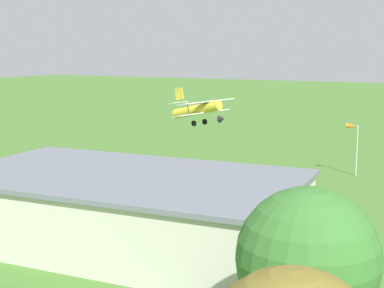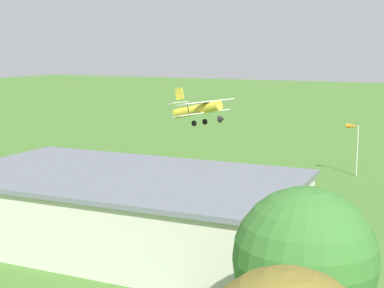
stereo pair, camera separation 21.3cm
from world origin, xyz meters
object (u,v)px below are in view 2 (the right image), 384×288
object	(u,v)px
windsock	(353,130)
person_by_parked_cars	(148,176)
hangar	(125,208)
car_grey	(101,182)
person_at_fence_line	(194,184)
biplane	(199,109)
tree_behind_hangar_left	(305,259)
person_walking_on_apron	(94,176)
person_crossing_taxiway	(268,198)
car_black	(48,179)
car_orange	(9,170)
car_yellow	(320,214)
person_near_hangar_door	(225,189)

from	to	relation	value
windsock	person_by_parked_cars	bearing A→B (deg)	36.28
hangar	car_grey	xyz separation A→B (m)	(11.50, -12.66, -1.86)
person_at_fence_line	windsock	xyz separation A→B (m)	(-12.87, -15.67, 4.57)
biplane	tree_behind_hangar_left	world-z (taller)	biplane
person_at_fence_line	person_walking_on_apron	xyz separation A→B (m)	(11.64, 1.58, -0.06)
person_crossing_taxiway	car_black	bearing A→B (deg)	7.94
biplane	car_black	bearing A→B (deg)	37.31
biplane	car_grey	world-z (taller)	biplane
car_grey	person_walking_on_apron	distance (m)	3.23
person_walking_on_apron	person_crossing_taxiway	size ratio (longest dim) A/B	1.04
car_black	person_at_fence_line	bearing A→B (deg)	-162.13
car_orange	tree_behind_hangar_left	distance (m)	49.92
car_black	tree_behind_hangar_left	world-z (taller)	tree_behind_hangar_left
tree_behind_hangar_left	windsock	bearing A→B (deg)	-80.79
hangar	person_by_parked_cars	world-z (taller)	hangar
car_yellow	car_grey	bearing A→B (deg)	-2.76
car_yellow	car_orange	size ratio (longest dim) A/B	0.98
car_grey	car_orange	size ratio (longest dim) A/B	0.89
car_black	car_orange	bearing A→B (deg)	-12.02
car_black	windsock	xyz separation A→B (m)	(-28.20, -20.61, 4.59)
car_orange	windsock	size ratio (longest dim) A/B	0.72
person_walking_on_apron	person_crossing_taxiway	xyz separation A→B (m)	(-20.39, -0.00, -0.03)
car_orange	biplane	bearing A→B (deg)	-156.99
car_grey	person_crossing_taxiway	world-z (taller)	car_grey
car_grey	windsock	distance (m)	29.64
person_by_parked_cars	person_near_hangar_door	distance (m)	10.24
person_crossing_taxiway	tree_behind_hangar_left	xyz separation A→B (m)	(-11.39, 27.54, 5.16)
hangar	person_crossing_taxiway	world-z (taller)	hangar
biplane	windsock	xyz separation A→B (m)	(-14.87, -10.46, -2.66)
hangar	car_grey	size ratio (longest dim) A/B	6.83
biplane	person_crossing_taxiway	distance (m)	14.67
windsock	person_near_hangar_door	bearing A→B (deg)	59.97
car_grey	car_orange	xyz separation A→B (m)	(13.22, -0.19, -0.01)
person_near_hangar_door	hangar	bearing A→B (deg)	85.41
person_by_parked_cars	tree_behind_hangar_left	distance (m)	40.87
person_crossing_taxiway	person_near_hangar_door	bearing A→B (deg)	-13.95
car_black	person_by_parked_cars	size ratio (longest dim) A/B	2.94
person_by_parked_cars	car_yellow	bearing A→B (deg)	163.36
hangar	car_yellow	bearing A→B (deg)	-136.52
car_grey	car_black	xyz separation A→B (m)	(6.17, 1.31, 0.03)
hangar	biplane	size ratio (longest dim) A/B	3.05
car_orange	tree_behind_hangar_left	size ratio (longest dim) A/B	0.49
biplane	car_grey	distance (m)	13.50
car_orange	person_at_fence_line	bearing A→B (deg)	-171.26
tree_behind_hangar_left	car_black	bearing A→B (deg)	-34.29
car_grey	person_near_hangar_door	size ratio (longest dim) A/B	2.45
person_by_parked_cars	tree_behind_hangar_left	size ratio (longest dim) A/B	0.17
windsock	person_walking_on_apron	bearing A→B (deg)	35.14
person_walking_on_apron	person_crossing_taxiway	distance (m)	20.39
person_at_fence_line	person_near_hangar_door	distance (m)	3.65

